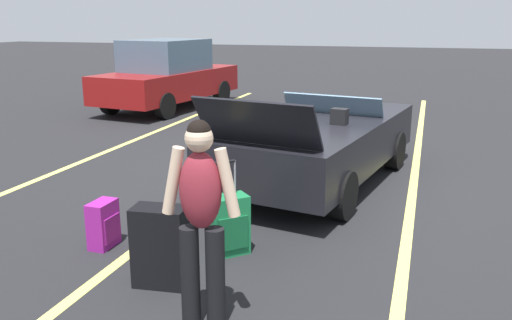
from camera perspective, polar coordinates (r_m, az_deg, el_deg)
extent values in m
plane|color=black|center=(8.03, 6.54, -2.35)|extent=(80.00, 80.00, 0.00)
cube|color=#EAE066|center=(7.89, 16.27, -3.16)|extent=(18.00, 0.12, 0.01)
cube|color=#EAE066|center=(8.37, -2.48, -1.53)|extent=(18.00, 0.12, 0.01)
cube|color=#EAE066|center=(9.62, -17.76, -0.08)|extent=(18.00, 0.12, 0.01)
cube|color=black|center=(7.87, 6.67, 1.97)|extent=(4.35, 2.45, 0.64)
cube|color=black|center=(9.21, 9.92, 3.03)|extent=(1.59, 1.88, 0.38)
cube|color=slate|center=(8.25, 8.08, 5.85)|extent=(0.45, 1.56, 0.31)
cube|color=black|center=(7.74, 3.65, 5.08)|extent=(0.20, 0.24, 0.22)
cube|color=black|center=(7.47, 8.84, 4.58)|extent=(0.20, 0.24, 0.22)
cube|color=black|center=(6.01, 0.01, 3.93)|extent=(0.62, 1.54, 0.56)
cylinder|color=black|center=(9.38, 4.85, 2.11)|extent=(0.63, 0.32, 0.60)
cylinder|color=black|center=(8.89, 14.48, 0.98)|extent=(0.63, 0.32, 0.60)
cylinder|color=black|center=(7.19, -3.17, -1.82)|extent=(0.63, 0.32, 0.60)
cylinder|color=black|center=(6.53, 9.12, -3.70)|extent=(0.63, 0.32, 0.60)
cube|color=black|center=(4.96, -10.10, -9.01)|extent=(0.33, 0.51, 0.74)
cube|color=black|center=(5.11, -9.46, -8.93)|extent=(0.06, 0.38, 0.41)
sphere|color=black|center=(5.08, -12.16, -12.88)|extent=(0.04, 0.04, 0.04)
sphere|color=black|center=(4.97, -8.49, -13.38)|extent=(0.04, 0.04, 0.04)
cube|color=#19723F|center=(5.53, -2.97, -6.90)|extent=(0.45, 0.45, 0.62)
cube|color=#13562F|center=(5.44, -2.41, -7.81)|extent=(0.24, 0.24, 0.34)
cylinder|color=gray|center=(5.47, -2.25, -1.80)|extent=(0.03, 0.03, 0.34)
cylinder|color=gray|center=(5.39, -4.39, -2.09)|extent=(0.03, 0.03, 0.34)
cylinder|color=black|center=(5.38, -3.34, -0.20)|extent=(0.17, 0.18, 0.03)
sphere|color=black|center=(5.77, -1.99, -9.05)|extent=(0.04, 0.04, 0.04)
sphere|color=black|center=(5.67, -4.61, -9.54)|extent=(0.04, 0.04, 0.04)
cube|color=#991E8C|center=(5.93, -15.90, -6.57)|extent=(0.34, 0.20, 0.50)
cube|color=#721669|center=(5.88, -14.98, -7.06)|extent=(0.27, 0.02, 0.28)
sphere|color=black|center=(6.14, -15.71, -8.10)|extent=(0.04, 0.04, 0.04)
sphere|color=black|center=(5.97, -16.99, -8.90)|extent=(0.04, 0.04, 0.04)
cylinder|color=black|center=(4.30, -6.99, -12.18)|extent=(0.17, 0.17, 0.82)
cylinder|color=black|center=(4.26, -4.32, -12.40)|extent=(0.17, 0.17, 0.82)
ellipsoid|color=maroon|center=(4.00, -5.92, -3.21)|extent=(0.27, 0.35, 0.60)
sphere|color=beige|center=(3.90, -6.07, 2.31)|extent=(0.21, 0.21, 0.21)
sphere|color=black|center=(3.89, -6.09, 2.99)|extent=(0.18, 0.18, 0.18)
cylinder|color=beige|center=(4.04, -8.77, -2.17)|extent=(0.12, 0.20, 0.53)
cylinder|color=beige|center=(3.94, -3.04, -2.43)|extent=(0.12, 0.20, 0.53)
cube|color=maroon|center=(14.66, -9.23, 8.02)|extent=(4.70, 2.39, 0.70)
cube|color=slate|center=(14.51, -9.58, 10.91)|extent=(2.30, 1.89, 0.80)
cylinder|color=black|center=(16.31, -8.81, 7.46)|extent=(0.66, 0.30, 0.64)
cylinder|color=black|center=(15.44, -3.67, 7.20)|extent=(0.66, 0.30, 0.64)
cylinder|color=black|center=(14.11, -15.19, 6.00)|extent=(0.66, 0.30, 0.64)
cylinder|color=black|center=(13.10, -9.64, 5.66)|extent=(0.66, 0.30, 0.64)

